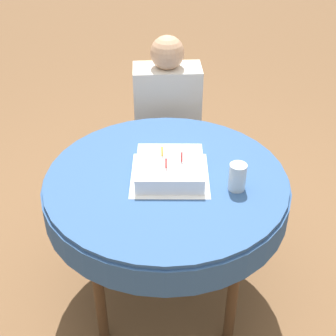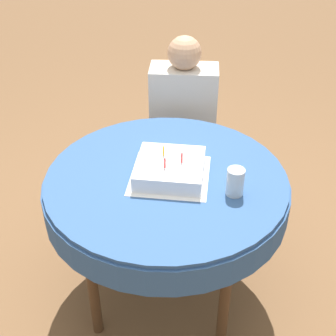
{
  "view_description": "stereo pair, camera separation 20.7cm",
  "coord_description": "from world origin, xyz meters",
  "views": [
    {
      "loc": [
        0.02,
        -1.69,
        1.97
      ],
      "look_at": [
        0.01,
        0.0,
        0.79
      ],
      "focal_mm": 50.0,
      "sensor_mm": 36.0,
      "label": 1
    },
    {
      "loc": [
        0.22,
        -1.68,
        1.97
      ],
      "look_at": [
        0.01,
        0.0,
        0.79
      ],
      "focal_mm": 50.0,
      "sensor_mm": 36.0,
      "label": 2
    }
  ],
  "objects": [
    {
      "name": "ground_plane",
      "position": [
        0.0,
        0.0,
        0.0
      ],
      "size": [
        12.0,
        12.0,
        0.0
      ],
      "primitive_type": "plane",
      "color": "brown"
    },
    {
      "name": "dining_table",
      "position": [
        0.0,
        0.0,
        0.66
      ],
      "size": [
        1.11,
        1.11,
        0.75
      ],
      "color": "#335689",
      "rests_on": "ground_plane"
    },
    {
      "name": "drinking_glass",
      "position": [
        0.3,
        -0.09,
        0.81
      ],
      "size": [
        0.08,
        0.08,
        0.12
      ],
      "color": "silver",
      "rests_on": "dining_table"
    },
    {
      "name": "chair",
      "position": [
        -0.0,
        0.85,
        0.49
      ],
      "size": [
        0.39,
        0.39,
        0.91
      ],
      "rotation": [
        0.0,
        0.0,
        0.06
      ],
      "color": "brown",
      "rests_on": "ground_plane"
    },
    {
      "name": "napkin",
      "position": [
        0.02,
        0.01,
        0.75
      ],
      "size": [
        0.35,
        0.35,
        0.0
      ],
      "color": "white",
      "rests_on": "dining_table"
    },
    {
      "name": "person",
      "position": [
        0.0,
        0.76,
        0.67
      ],
      "size": [
        0.4,
        0.32,
        1.12
      ],
      "rotation": [
        0.0,
        0.0,
        0.06
      ],
      "color": "tan",
      "rests_on": "ground_plane"
    },
    {
      "name": "birthday_cake",
      "position": [
        0.02,
        0.01,
        0.78
      ],
      "size": [
        0.3,
        0.3,
        0.12
      ],
      "color": "white",
      "rests_on": "dining_table"
    }
  ]
}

